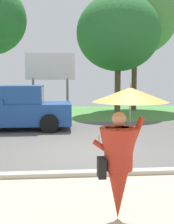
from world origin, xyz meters
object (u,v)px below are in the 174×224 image
at_px(roadside_billboard, 50,71).
at_px(tree_right_far, 118,33).
at_px(tree_right_mid, 135,18).
at_px(monk_pedestrian, 122,146).
at_px(pickup_truck, 11,109).

distance_m(roadside_billboard, tree_right_far, 5.05).
xyz_separation_m(tree_right_mid, tree_right_far, (-1.53, -2.00, -1.30)).
bearing_deg(roadside_billboard, monk_pedestrian, -82.43).
bearing_deg(pickup_truck, monk_pedestrian, -73.79).
bearing_deg(tree_right_mid, tree_right_far, -127.40).
bearing_deg(tree_right_mid, monk_pedestrian, -104.74).
distance_m(monk_pedestrian, pickup_truck, 8.92).
height_order(roadside_billboard, tree_right_mid, tree_right_mid).
distance_m(monk_pedestrian, roadside_billboard, 11.48).
bearing_deg(tree_right_far, monk_pedestrian, -100.64).
bearing_deg(monk_pedestrian, roadside_billboard, 80.90).
bearing_deg(monk_pedestrian, pickup_truck, 93.60).
distance_m(monk_pedestrian, tree_right_mid, 16.60).
xyz_separation_m(roadside_billboard, tree_right_far, (4.00, 2.02, 2.31)).
distance_m(pickup_truck, roadside_billboard, 3.73).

